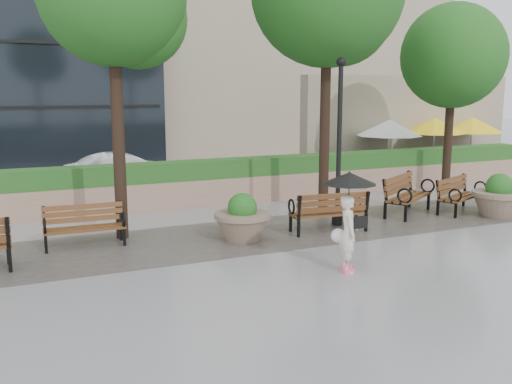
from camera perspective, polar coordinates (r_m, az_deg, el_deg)
name	(u,v)px	position (r m, az deg, el deg)	size (l,w,h in m)	color
ground	(348,266)	(11.57, 9.18, -7.27)	(100.00, 100.00, 0.00)	gray
cobble_strip	(280,231)	(14.07, 2.44, -3.97)	(28.00, 3.20, 0.01)	#383330
hedge_wall	(222,181)	(17.53, -3.43, 1.06)	(24.00, 0.80, 1.35)	tan
cafe_wall	(408,125)	(24.79, 15.00, 6.53)	(10.00, 0.60, 4.00)	tan
cafe_hedge	(433,169)	(22.95, 17.32, 2.25)	(8.00, 0.50, 0.90)	#1C551E
asphalt_street	(184,183)	(21.37, -7.24, 0.86)	(40.00, 7.00, 0.00)	black
bench_1	(85,235)	(13.21, -16.74, -4.13)	(1.77, 0.77, 0.93)	brown
bench_2	(329,220)	(14.06, 7.27, -2.81)	(1.95, 0.96, 1.01)	brown
bench_3	(407,203)	(16.48, 14.91, -1.07)	(2.13, 1.74, 1.09)	brown
bench_4	(460,202)	(17.23, 19.70, -0.95)	(1.95, 1.38, 0.98)	brown
planter_left	(242,222)	(13.21, -1.37, -2.99)	(1.32, 1.32, 1.11)	#7F6B56
planter_right	(499,200)	(17.01, 23.09, -0.71)	(1.42, 1.42, 1.19)	#7F6B56
lamppost	(339,153)	(14.58, 8.28, 3.90)	(0.28, 0.28, 4.24)	black
tree_2	(455,60)	(20.32, 19.26, 12.37)	(3.50, 3.41, 6.24)	black
patio_umb_white	(389,128)	(22.49, 13.20, 6.23)	(2.50, 2.50, 2.30)	black
patio_umb_yellow_a	(434,126)	(24.25, 17.41, 6.31)	(2.50, 2.50, 2.30)	black
patio_umb_yellow_b	(472,125)	(25.36, 20.81, 6.26)	(2.50, 2.50, 2.30)	black
car_right	(125,172)	(20.11, -12.93, 1.97)	(1.38, 3.97, 1.31)	silver
pedestrian	(348,212)	(10.95, 9.23, -1.97)	(1.04, 1.04, 1.91)	#F0E1C9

